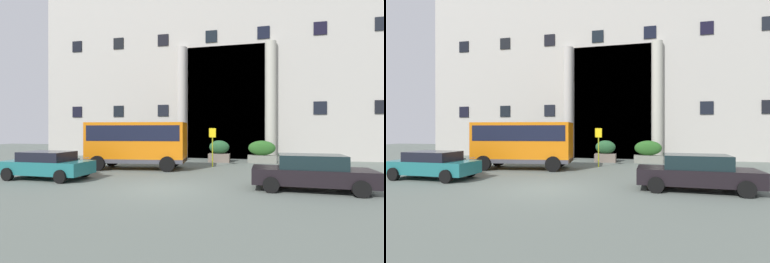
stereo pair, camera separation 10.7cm
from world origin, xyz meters
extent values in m
cube|color=#59625B|center=(0.00, 0.00, -0.06)|extent=(80.00, 64.00, 0.12)
cube|color=#ACA89F|center=(0.00, 17.50, 9.52)|extent=(32.56, 9.00, 19.04)
cube|color=black|center=(1.19, 13.06, 4.82)|extent=(6.55, 0.12, 9.63)
cylinder|color=#ACA7A1|center=(-2.53, 12.75, 4.82)|extent=(0.88, 0.88, 9.63)
cylinder|color=#ACAA9B|center=(4.90, 12.75, 4.82)|extent=(0.88, 0.88, 9.63)
cube|color=black|center=(-13.03, 12.96, 4.19)|extent=(0.99, 0.08, 1.02)
cube|color=black|center=(-8.68, 12.96, 4.19)|extent=(0.99, 0.08, 1.02)
cube|color=black|center=(-4.34, 12.96, 4.19)|extent=(0.99, 0.08, 1.02)
cube|color=black|center=(8.68, 12.96, 4.19)|extent=(0.99, 0.08, 1.02)
cube|color=black|center=(13.03, 12.96, 4.19)|extent=(0.99, 0.08, 1.02)
cube|color=black|center=(-13.03, 12.96, 10.47)|extent=(0.99, 0.08, 1.02)
cube|color=black|center=(-8.68, 12.96, 10.47)|extent=(0.99, 0.08, 1.02)
cube|color=black|center=(-4.34, 12.96, 10.47)|extent=(0.99, 0.08, 1.02)
cube|color=black|center=(0.00, 12.96, 10.47)|extent=(0.99, 0.08, 1.02)
cube|color=black|center=(4.34, 12.96, 10.47)|extent=(0.99, 0.08, 1.02)
cube|color=black|center=(8.68, 12.96, 10.47)|extent=(0.99, 0.08, 1.02)
cube|color=black|center=(13.03, 12.96, 10.47)|extent=(0.99, 0.08, 1.02)
cube|color=orange|center=(-3.49, 5.50, 1.67)|extent=(6.24, 2.94, 2.44)
cube|color=black|center=(-3.49, 5.50, 2.24)|extent=(5.89, 2.93, 0.93)
cube|color=black|center=(-0.56, 5.85, 2.04)|extent=(0.28, 1.87, 1.16)
cube|color=#414148|center=(-3.49, 5.50, 0.57)|extent=(6.25, 2.98, 0.24)
cylinder|color=black|center=(-1.53, 6.86, 0.45)|extent=(0.93, 0.39, 0.90)
cylinder|color=black|center=(-1.26, 4.64, 0.45)|extent=(0.93, 0.39, 0.90)
cylinder|color=black|center=(-5.71, 6.36, 0.45)|extent=(0.93, 0.39, 0.90)
cylinder|color=black|center=(-5.44, 4.14, 0.45)|extent=(0.93, 0.39, 0.90)
cylinder|color=#949A19|center=(0.97, 7.38, 1.25)|extent=(0.08, 0.08, 2.50)
cube|color=yellow|center=(0.97, 7.35, 2.25)|extent=(0.44, 0.03, 0.60)
cube|color=slate|center=(4.17, 10.57, 0.28)|extent=(2.06, 0.76, 0.55)
ellipsoid|color=#26571F|center=(4.17, 10.57, 1.10)|extent=(1.97, 0.69, 1.10)
cube|color=#6E6257|center=(1.02, 10.40, 0.32)|extent=(1.59, 0.85, 0.64)
ellipsoid|color=#23512C|center=(1.02, 10.40, 1.14)|extent=(1.52, 0.77, 1.01)
cube|color=#656959|center=(-6.32, 10.48, 0.24)|extent=(1.95, 0.88, 0.48)
ellipsoid|color=#265524|center=(-6.32, 10.48, 0.91)|extent=(1.87, 0.80, 0.86)
cube|color=gray|center=(-3.27, 10.72, 0.26)|extent=(2.15, 0.71, 0.52)
ellipsoid|color=#1D4E1F|center=(-3.27, 10.72, 1.07)|extent=(2.06, 0.63, 1.09)
cube|color=#1E6669|center=(-6.32, 1.05, 0.58)|extent=(4.33, 1.83, 0.63)
cube|color=black|center=(-6.32, 1.05, 1.13)|extent=(2.34, 1.60, 0.46)
cylinder|color=black|center=(-4.85, 1.92, 0.31)|extent=(0.62, 0.21, 0.62)
cylinder|color=black|center=(-4.87, 0.14, 0.31)|extent=(0.62, 0.21, 0.62)
cylinder|color=black|center=(-7.77, 1.96, 0.31)|extent=(0.62, 0.21, 0.62)
cylinder|color=black|center=(-7.79, 0.17, 0.31)|extent=(0.62, 0.21, 0.62)
cube|color=black|center=(5.90, 1.06, 0.58)|extent=(4.61, 1.86, 0.62)
cube|color=black|center=(5.90, 1.06, 1.16)|extent=(2.51, 1.59, 0.55)
cylinder|color=black|center=(7.48, 1.86, 0.31)|extent=(0.63, 0.22, 0.62)
cylinder|color=black|center=(7.42, 0.16, 0.31)|extent=(0.63, 0.22, 0.62)
cylinder|color=black|center=(4.38, 1.97, 0.31)|extent=(0.63, 0.22, 0.62)
cylinder|color=black|center=(4.32, 0.27, 0.31)|extent=(0.63, 0.22, 0.62)
cylinder|color=black|center=(6.58, 3.00, 0.30)|extent=(0.60, 0.11, 0.60)
cylinder|color=black|center=(5.09, 3.02, 0.30)|extent=(0.60, 0.13, 0.60)
cube|color=maroon|center=(5.83, 3.01, 0.58)|extent=(0.96, 0.25, 0.32)
cube|color=black|center=(5.65, 3.01, 0.76)|extent=(0.52, 0.21, 0.12)
cylinder|color=#A5A5A8|center=(6.46, 3.00, 0.88)|extent=(0.04, 0.55, 0.03)
cylinder|color=black|center=(-5.37, 2.96, 0.30)|extent=(0.61, 0.16, 0.60)
cylinder|color=black|center=(-6.67, 3.10, 0.30)|extent=(0.61, 0.18, 0.60)
cube|color=navy|center=(-6.02, 3.03, 0.58)|extent=(0.86, 0.33, 0.32)
cube|color=black|center=(-6.20, 3.05, 0.76)|extent=(0.54, 0.25, 0.12)
cylinder|color=#A5A5A8|center=(-5.48, 2.97, 0.88)|extent=(0.09, 0.55, 0.03)
camera|label=1|loc=(3.78, -10.91, 2.39)|focal=26.32mm
camera|label=2|loc=(3.88, -10.89, 2.39)|focal=26.32mm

